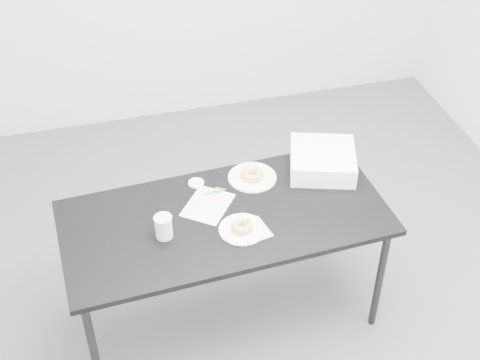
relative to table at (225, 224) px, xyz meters
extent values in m
plane|color=#46474B|center=(0.18, 0.08, -0.67)|extent=(4.00, 4.00, 0.00)
cube|color=black|center=(0.00, 0.00, 0.04)|extent=(1.63, 0.83, 0.03)
cylinder|color=black|center=(-0.72, -0.35, -0.32)|extent=(0.04, 0.04, 0.70)
cylinder|color=black|center=(-0.75, 0.27, -0.32)|extent=(0.04, 0.04, 0.70)
cylinder|color=black|center=(0.75, -0.27, -0.32)|extent=(0.04, 0.04, 0.70)
cylinder|color=black|center=(0.72, 0.35, -0.32)|extent=(0.04, 0.04, 0.70)
cube|color=white|center=(-0.06, 0.10, 0.06)|extent=(0.31, 0.32, 0.00)
cube|color=green|center=(0.01, 0.19, 0.06)|extent=(0.06, 0.06, 0.00)
cylinder|color=#0B7C58|center=(-0.01, 0.18, 0.06)|extent=(0.12, 0.02, 0.01)
cube|color=white|center=(0.10, -0.14, 0.06)|extent=(0.19, 0.19, 0.00)
cylinder|color=white|center=(0.06, -0.12, 0.06)|extent=(0.22, 0.22, 0.01)
torus|color=#CD8E41|center=(0.06, -0.12, 0.08)|extent=(0.11, 0.11, 0.04)
cylinder|color=white|center=(0.21, 0.25, 0.06)|extent=(0.25, 0.25, 0.01)
torus|color=#CD8E41|center=(0.21, 0.25, 0.08)|extent=(0.15, 0.15, 0.04)
cylinder|color=white|center=(-0.31, -0.07, 0.12)|extent=(0.08, 0.08, 0.12)
cylinder|color=white|center=(-0.08, 0.28, 0.06)|extent=(0.08, 0.08, 0.01)
cube|color=white|center=(0.59, 0.23, 0.11)|extent=(0.42, 0.42, 0.11)
camera|label=1|loc=(-0.55, -2.36, 2.25)|focal=50.00mm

